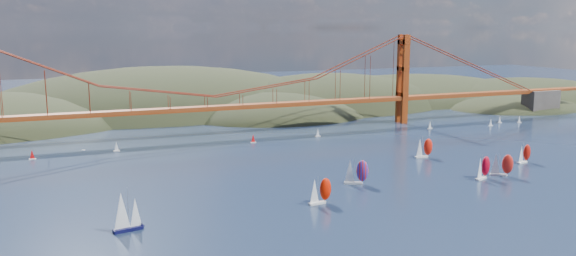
# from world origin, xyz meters

# --- Properties ---
(headlands) EXTENTS (725.00, 225.00, 96.00)m
(headlands) POSITION_xyz_m (44.95, 278.29, -12.46)
(headlands) COLOR black
(headlands) RESTS_ON ground
(bridge) EXTENTS (552.00, 12.00, 55.00)m
(bridge) POSITION_xyz_m (-1.75, 180.00, 32.23)
(bridge) COLOR #8F3913
(bridge) RESTS_ON ground
(sloop_navy) EXTENTS (8.89, 5.69, 13.26)m
(sloop_navy) POSITION_xyz_m (-61.11, 44.50, 5.85)
(sloop_navy) COLOR #0C0C33
(sloop_navy) RESTS_ON ground
(racer_0) EXTENTS (8.82, 4.30, 9.94)m
(racer_0) POSITION_xyz_m (2.78, 47.50, 4.70)
(racer_0) COLOR white
(racer_0) RESTS_ON ground
(racer_1) EXTENTS (8.99, 6.06, 10.05)m
(racer_1) POSITION_xyz_m (76.04, 52.91, 4.75)
(racer_1) COLOR white
(racer_1) RESTS_ON ground
(racer_2) EXTENTS (8.77, 7.30, 10.09)m
(racer_2) POSITION_xyz_m (86.44, 54.20, 4.77)
(racer_2) COLOR white
(racer_2) RESTS_ON ground
(racer_3) EXTENTS (8.65, 3.51, 9.96)m
(racer_3) POSITION_xyz_m (76.27, 93.00, 4.71)
(racer_3) COLOR white
(racer_3) RESTS_ON ground
(racer_4) EXTENTS (8.20, 4.47, 9.19)m
(racer_4) POSITION_xyz_m (111.50, 67.96, 4.34)
(racer_4) COLOR white
(racer_4) RESTS_ON ground
(racer_rwb) EXTENTS (9.47, 6.73, 10.62)m
(racer_rwb) POSITION_xyz_m (25.90, 64.92, 5.02)
(racer_rwb) COLOR silver
(racer_rwb) RESTS_ON ground
(distant_boat_2) EXTENTS (3.00, 2.00, 4.70)m
(distant_boat_2) POSITION_xyz_m (-91.85, 154.32, 2.41)
(distant_boat_2) COLOR silver
(distant_boat_2) RESTS_ON ground
(distant_boat_3) EXTENTS (3.00, 2.00, 4.70)m
(distant_boat_3) POSITION_xyz_m (-54.71, 158.48, 2.41)
(distant_boat_3) COLOR silver
(distant_boat_3) RESTS_ON ground
(distant_boat_4) EXTENTS (3.00, 2.00, 4.70)m
(distant_boat_4) POSITION_xyz_m (123.67, 154.66, 2.41)
(distant_boat_4) COLOR silver
(distant_boat_4) RESTS_ON ground
(distant_boat_5) EXTENTS (3.00, 2.00, 4.70)m
(distant_boat_5) POSITION_xyz_m (163.70, 148.95, 2.41)
(distant_boat_5) COLOR silver
(distant_boat_5) RESTS_ON ground
(distant_boat_6) EXTENTS (3.00, 2.00, 4.70)m
(distant_boat_6) POSITION_xyz_m (177.22, 156.32, 2.41)
(distant_boat_6) COLOR silver
(distant_boat_6) RESTS_ON ground
(distant_boat_7) EXTENTS (3.00, 2.00, 4.70)m
(distant_boat_7) POSITION_xyz_m (188.71, 151.79, 2.41)
(distant_boat_7) COLOR silver
(distant_boat_7) RESTS_ON ground
(distant_boat_8) EXTENTS (3.00, 2.00, 4.70)m
(distant_boat_8) POSITION_xyz_m (51.65, 156.68, 2.41)
(distant_boat_8) COLOR silver
(distant_boat_8) RESTS_ON ground
(distant_boat_9) EXTENTS (3.00, 2.00, 4.70)m
(distant_boat_9) POSITION_xyz_m (13.29, 153.56, 2.41)
(distant_boat_9) COLOR silver
(distant_boat_9) RESTS_ON ground
(gull) EXTENTS (0.90, 0.25, 0.17)m
(gull) POSITION_xyz_m (-71.96, 22.05, 29.95)
(gull) COLOR white
(gull) RESTS_ON ground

